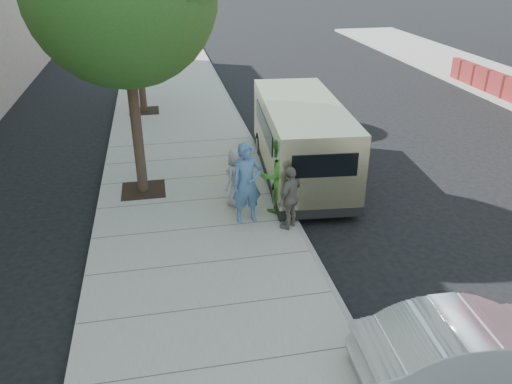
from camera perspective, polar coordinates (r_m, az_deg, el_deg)
ground at (r=12.38m, az=-2.02°, el=-4.28°), size 120.00×120.00×0.00m
sidewalk at (r=12.25m, az=-6.66°, el=-4.42°), size 5.00×60.00×0.15m
curb_face at (r=12.62m, az=4.45°, el=-3.33°), size 0.12×60.00×0.16m
parking_meter at (r=12.89m, az=2.70°, el=3.09°), size 0.32×0.18×1.48m
van at (r=14.74m, az=5.08°, el=6.12°), size 2.60×6.44×2.34m
sedan at (r=8.91m, az=23.53°, el=-16.03°), size 3.77×1.43×1.23m
person_officer at (r=12.01m, az=-1.06°, el=1.00°), size 0.78×0.55×2.03m
person_green_shirt at (r=12.53m, az=2.50°, el=1.86°), size 1.10×0.95×1.94m
person_gray_shirt at (r=12.91m, az=-2.22°, el=1.72°), size 0.88×0.90×1.56m
person_striped_polo at (r=11.83m, az=3.95°, el=-0.65°), size 0.95×0.92×1.60m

